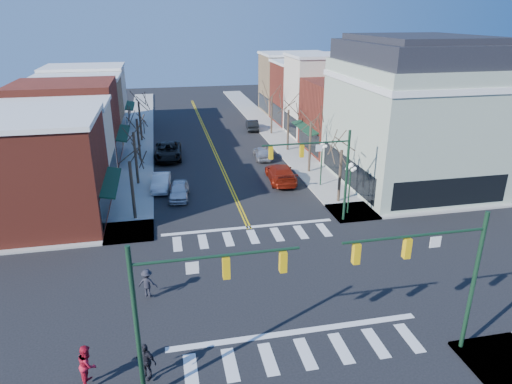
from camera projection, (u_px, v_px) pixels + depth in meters
ground at (274, 283)px, 27.23m from camera, size 160.00×160.00×0.00m
sidewalk_left at (135, 180)px, 43.74m from camera, size 3.50×70.00×0.15m
sidewalk_right at (309, 169)px, 47.11m from camera, size 3.50×70.00×0.15m
bldg_left_brick_a at (31, 174)px, 33.49m from camera, size 10.00×8.50×8.00m
bldg_left_stucco_a at (53, 149)px, 40.64m from camera, size 10.00×7.00×7.50m
bldg_left_brick_b at (67, 124)px, 47.75m from camera, size 10.00×9.00×8.50m
bldg_left_tan at (79, 112)px, 55.39m from camera, size 10.00×7.50×7.80m
bldg_left_stucco_b at (87, 99)px, 62.38m from camera, size 10.00×8.00×8.20m
bldg_right_brick_a at (351, 117)px, 52.21m from camera, size 10.00×8.50×8.00m
bldg_right_stucco at (328, 97)px, 58.90m from camera, size 10.00×7.00×10.00m
bldg_right_brick_b at (309, 93)px, 66.01m from camera, size 10.00×8.00×8.50m
bldg_right_tan at (294, 84)px, 73.20m from camera, size 10.00×8.00×9.00m
victorian_corner at (413, 113)px, 41.18m from camera, size 12.25×14.25×13.30m
traffic_mast_near_left at (183, 298)px, 17.71m from camera, size 6.60×0.28×7.20m
traffic_mast_near_right at (440, 267)px, 19.84m from camera, size 6.60×0.28×7.20m
traffic_mast_far_right at (324, 165)px, 33.32m from camera, size 6.60×0.28×7.20m
lamppost_corner at (350, 180)px, 35.47m from camera, size 0.36×0.36×4.33m
lamppost_midblock at (322, 156)px, 41.39m from camera, size 0.36×0.36×4.33m
tree_left_a at (133, 191)px, 34.77m from camera, size 0.24×0.24×4.76m
tree_left_b at (136, 159)px, 42.00m from camera, size 0.24×0.24×5.04m
tree_left_c at (139, 140)px, 49.38m from camera, size 0.24×0.24×4.55m
tree_left_d at (140, 122)px, 56.60m from camera, size 0.24×0.24×4.90m
tree_right_a at (340, 177)px, 38.02m from camera, size 0.24×0.24×4.62m
tree_right_b at (310, 148)px, 45.21m from camera, size 0.24×0.24×5.18m
tree_right_c at (288, 131)px, 52.56m from camera, size 0.24×0.24×4.83m
tree_right_d at (272, 116)px, 59.82m from camera, size 0.24×0.24×4.97m
car_left_near at (179, 190)px, 39.53m from camera, size 2.08×4.27×1.40m
car_left_mid at (161, 182)px, 41.48m from camera, size 1.90×4.38×1.40m
car_left_far at (168, 151)px, 50.20m from camera, size 3.16×6.33×1.72m
car_right_near at (281, 173)px, 43.37m from camera, size 2.78×5.99×1.69m
car_right_mid at (262, 153)px, 50.25m from camera, size 1.99×4.30×1.43m
car_right_far at (252, 125)px, 62.78m from camera, size 1.96×4.49×1.43m
pedestrian_red_b at (88, 364)px, 19.38m from camera, size 0.77×0.96×1.92m
pedestrian_dark_a at (146, 361)px, 19.66m from camera, size 1.10×0.93×1.77m
pedestrian_dark_b at (147, 283)px, 25.44m from camera, size 1.21×0.90×1.67m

